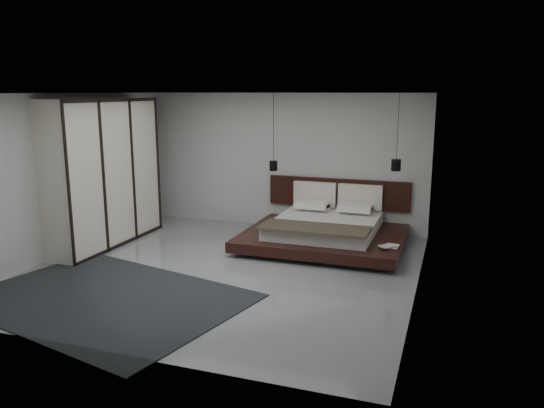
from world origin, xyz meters
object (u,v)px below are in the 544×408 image
at_px(pendant_right, 396,165).
at_px(rug, 105,298).
at_px(lattice_screen, 146,163).
at_px(pendant_left, 273,165).
at_px(bed, 325,230).
at_px(wardrobe, 104,173).

height_order(pendant_right, rug, pendant_right).
height_order(lattice_screen, pendant_left, pendant_left).
bearing_deg(pendant_right, bed, -158.54).
bearing_deg(wardrobe, lattice_screen, 97.90).
distance_m(lattice_screen, pendant_left, 2.96).
relative_size(bed, wardrobe, 1.05).
xyz_separation_m(lattice_screen, rug, (1.89, -4.15, -1.29)).
bearing_deg(wardrobe, bed, 17.98).
bearing_deg(pendant_right, lattice_screen, 179.15).
relative_size(lattice_screen, rug, 0.70).
distance_m(pendant_right, rug, 5.55).
relative_size(bed, rug, 0.78).
bearing_deg(pendant_right, pendant_left, 180.00).
xyz_separation_m(pendant_left, pendant_right, (2.38, -0.00, 0.12)).
height_order(lattice_screen, rug, lattice_screen).
bearing_deg(lattice_screen, pendant_right, -0.85).
relative_size(wardrobe, rug, 0.74).
xyz_separation_m(bed, pendant_left, (-1.19, 0.47, 1.10)).
xyz_separation_m(pendant_left, wardrobe, (-2.71, -1.73, -0.04)).
bearing_deg(pendant_left, bed, -21.46).
relative_size(lattice_screen, wardrobe, 0.94).
xyz_separation_m(bed, pendant_right, (1.19, 0.47, 1.21)).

